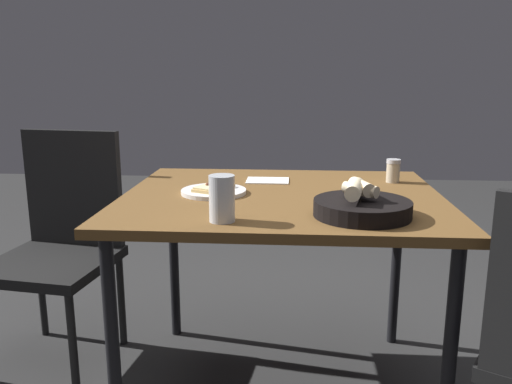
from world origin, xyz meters
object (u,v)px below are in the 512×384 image
Objects in this scene: bread_basket at (361,206)px; beer_glass at (222,201)px; dining_table at (282,213)px; chair_far at (62,234)px; pepper_shaker at (393,172)px; pizza_plate at (214,191)px.

bread_basket is 2.15× the size of beer_glass.
beer_glass is (0.16, 0.34, 0.12)m from dining_table.
bread_basket is 0.30× the size of chair_far.
beer_glass reaches higher than pepper_shaker.
beer_glass reaches higher than dining_table.
dining_table is 4.83× the size of pizza_plate.
dining_table is at bearing -114.50° from beer_glass.
pizza_plate is at bearing 161.35° from chair_far.
pepper_shaker is (-0.64, -0.24, 0.03)m from pizza_plate.
beer_glass is at bearing 65.50° from dining_table.
pizza_plate is at bearing -77.35° from beer_glass.
pepper_shaker is at bearing -109.81° from bread_basket.
beer_glass is 1.49× the size of pepper_shaker.
bread_basket is 0.40m from beer_glass.
pizza_plate is 0.24× the size of chair_far.
bread_basket is 1.24m from chair_far.
pizza_plate is 0.35m from beer_glass.
dining_table is 0.48m from pepper_shaker.
dining_table is at bearing -177.92° from pizza_plate.
chair_far is at bearing -13.47° from dining_table.
beer_glass reaches higher than bread_basket.
dining_table is 12.30× the size of pepper_shaker.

